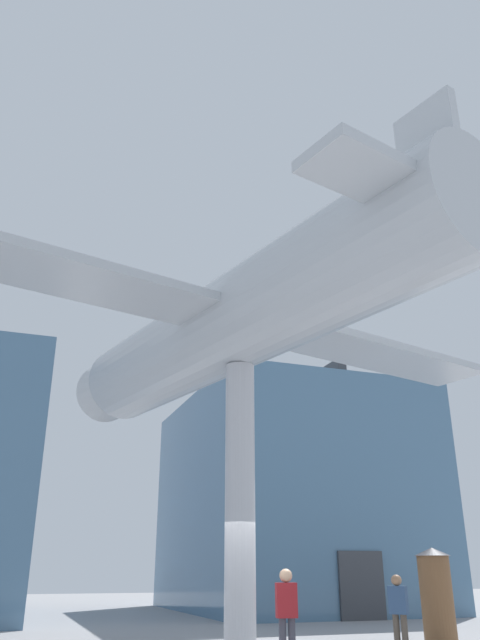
# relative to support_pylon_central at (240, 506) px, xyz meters

# --- Properties ---
(glass_pavilion_right) EXTENTS (9.67, 12.29, 9.81)m
(glass_pavilion_right) POSITION_rel_support_pylon_central_xyz_m (8.12, 15.85, 1.82)
(glass_pavilion_right) COLOR slate
(glass_pavilion_right) RESTS_ON ground_plane
(support_pylon_central) EXTENTS (0.58, 0.58, 5.59)m
(support_pylon_central) POSITION_rel_support_pylon_central_xyz_m (0.00, 0.00, 0.00)
(support_pylon_central) COLOR #B7B7BC
(support_pylon_central) RESTS_ON ground_plane
(suspended_airplane) EXTENTS (14.75, 13.52, 3.00)m
(suspended_airplane) POSITION_rel_support_pylon_central_xyz_m (-0.09, 0.35, 3.83)
(suspended_airplane) COLOR #B2B7BC
(suspended_airplane) RESTS_ON support_pylon_central
(visitor_person) EXTENTS (0.44, 0.30, 1.69)m
(visitor_person) POSITION_rel_support_pylon_central_xyz_m (1.15, 0.54, -1.82)
(visitor_person) COLOR #383842
(visitor_person) RESTS_ON ground_plane
(visitor_second) EXTENTS (0.42, 0.45, 1.57)m
(visitor_second) POSITION_rel_support_pylon_central_xyz_m (4.31, 1.55, -1.90)
(visitor_second) COLOR #4C4238
(visitor_second) RESTS_ON ground_plane
(info_kiosk) EXTENTS (0.88, 0.88, 2.18)m
(info_kiosk) POSITION_rel_support_pylon_central_xyz_m (5.80, 2.18, -1.68)
(info_kiosk) COLOR brown
(info_kiosk) RESTS_ON ground_plane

